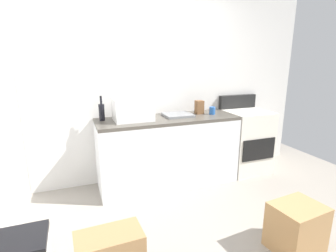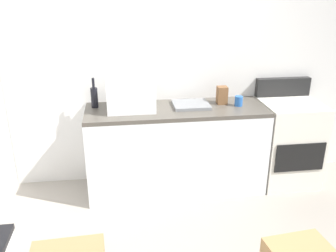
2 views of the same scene
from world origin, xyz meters
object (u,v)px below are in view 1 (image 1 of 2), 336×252
at_px(stove_oven, 245,140).
at_px(microwave, 133,109).
at_px(coffee_mug, 212,111).
at_px(cardboard_box_medium, 296,227).
at_px(knife_block, 199,107).
at_px(wine_bottle, 102,112).

relative_size(stove_oven, microwave, 2.39).
relative_size(microwave, coffee_mug, 4.60).
relative_size(stove_oven, cardboard_box_medium, 2.60).
xyz_separation_m(knife_block, cardboard_box_medium, (0.11, -1.66, -0.78)).
xyz_separation_m(stove_oven, cardboard_box_medium, (-0.62, -1.59, -0.26)).
distance_m(wine_bottle, cardboard_box_medium, 2.36).
xyz_separation_m(wine_bottle, cardboard_box_medium, (1.40, -1.72, -0.80)).
bearing_deg(coffee_mug, knife_block, 148.06).
distance_m(microwave, coffee_mug, 1.08).
bearing_deg(wine_bottle, coffee_mug, -5.81).
bearing_deg(wine_bottle, stove_oven, -3.65).
bearing_deg(cardboard_box_medium, coffee_mug, 88.71).
height_order(microwave, wine_bottle, wine_bottle).
distance_m(stove_oven, cardboard_box_medium, 1.73).
distance_m(wine_bottle, coffee_mug, 1.45).
bearing_deg(knife_block, microwave, -175.88).
bearing_deg(stove_oven, microwave, 179.71).
bearing_deg(cardboard_box_medium, wine_bottle, 129.22).
xyz_separation_m(microwave, wine_bottle, (-0.36, 0.12, -0.03)).
relative_size(wine_bottle, coffee_mug, 3.00).
distance_m(microwave, cardboard_box_medium, 2.08).
bearing_deg(coffee_mug, wine_bottle, 174.19).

